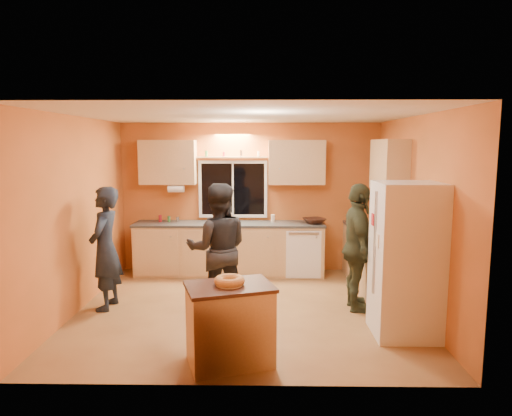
{
  "coord_description": "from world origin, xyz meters",
  "views": [
    {
      "loc": [
        0.24,
        -5.97,
        2.22
      ],
      "look_at": [
        0.13,
        0.4,
        1.34
      ],
      "focal_mm": 32.0,
      "sensor_mm": 36.0,
      "label": 1
    }
  ],
  "objects_px": {
    "person_left": "(105,248)",
    "island": "(230,324)",
    "refrigerator": "(406,260)",
    "person_right": "(358,247)",
    "person_center": "(218,249)"
  },
  "relations": [
    {
      "from": "refrigerator",
      "to": "person_right",
      "type": "relative_size",
      "value": 1.05
    },
    {
      "from": "person_right",
      "to": "person_left",
      "type": "bearing_deg",
      "value": 91.33
    },
    {
      "from": "island",
      "to": "person_left",
      "type": "height_order",
      "value": "person_left"
    },
    {
      "from": "refrigerator",
      "to": "person_right",
      "type": "distance_m",
      "value": 0.9
    },
    {
      "from": "person_left",
      "to": "island",
      "type": "bearing_deg",
      "value": 50.13
    },
    {
      "from": "island",
      "to": "person_right",
      "type": "xyz_separation_m",
      "value": [
        1.6,
        1.57,
        0.44
      ]
    },
    {
      "from": "refrigerator",
      "to": "island",
      "type": "bearing_deg",
      "value": -159.22
    },
    {
      "from": "refrigerator",
      "to": "person_right",
      "type": "xyz_separation_m",
      "value": [
        -0.39,
        0.82,
        -0.04
      ]
    },
    {
      "from": "person_center",
      "to": "person_right",
      "type": "relative_size",
      "value": 1.01
    },
    {
      "from": "refrigerator",
      "to": "island",
      "type": "distance_m",
      "value": 2.19
    },
    {
      "from": "refrigerator",
      "to": "person_right",
      "type": "height_order",
      "value": "refrigerator"
    },
    {
      "from": "island",
      "to": "person_right",
      "type": "height_order",
      "value": "person_right"
    },
    {
      "from": "person_right",
      "to": "refrigerator",
      "type": "bearing_deg",
      "value": -153.15
    },
    {
      "from": "person_left",
      "to": "person_center",
      "type": "height_order",
      "value": "person_center"
    },
    {
      "from": "person_left",
      "to": "person_center",
      "type": "bearing_deg",
      "value": 86.18
    }
  ]
}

